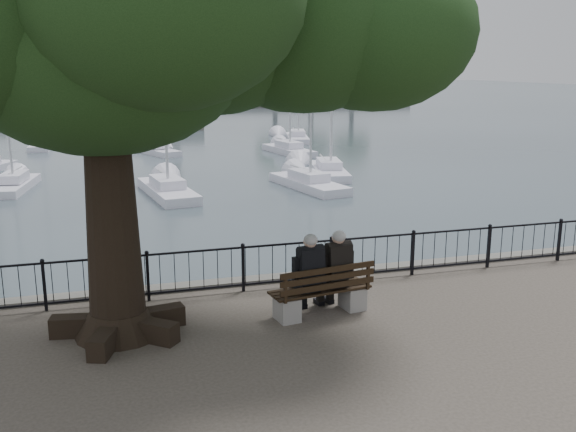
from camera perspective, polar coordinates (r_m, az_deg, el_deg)
name	(u,v)px	position (r m, az deg, el deg)	size (l,w,h in m)	color
harbor	(282,300)	(14.80, -0.54, -7.50)	(260.00, 260.00, 1.20)	#5B5953
railing	(288,262)	(14.00, 0.00, -4.15)	(22.06, 0.06, 1.00)	black
bench	(322,297)	(12.55, 3.01, -7.18)	(2.07, 0.90, 1.06)	slate
person_left	(306,277)	(12.39, 1.65, -5.47)	(0.54, 0.88, 1.67)	black
person_right	(334,273)	(12.67, 4.13, -5.08)	(0.54, 0.88, 1.67)	black
tree	(149,3)	(11.45, -12.23, 18.00)	(10.71, 7.48, 8.74)	black
lion_monument	(165,103)	(60.62, -10.90, 9.83)	(6.19, 6.19, 9.09)	#5B5953
sailboat_a	(14,183)	(32.82, -23.15, 2.70)	(1.99, 4.97, 9.90)	white
sailboat_b	(168,188)	(29.31, -10.66, 2.46)	(2.35, 5.84, 12.09)	white
sailboat_c	(309,181)	(30.55, 1.84, 3.11)	(2.57, 5.64, 11.64)	white
sailboat_d	(329,170)	(34.29, 3.65, 4.14)	(2.59, 5.69, 9.72)	white
sailboat_f	(156,149)	(43.35, -11.64, 5.85)	(2.96, 4.92, 9.78)	white
sailboat_g	(297,137)	(49.77, 0.83, 7.05)	(2.65, 5.58, 9.94)	white
sailboat_h	(42,143)	(48.37, -21.05, 6.06)	(1.53, 4.89, 11.97)	white
sailboat_i	(289,148)	(42.55, 0.07, 6.04)	(2.42, 5.48, 11.86)	white
far_shore	(309,77)	(94.44, 1.92, 12.28)	(30.00, 8.60, 9.18)	#3E3832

